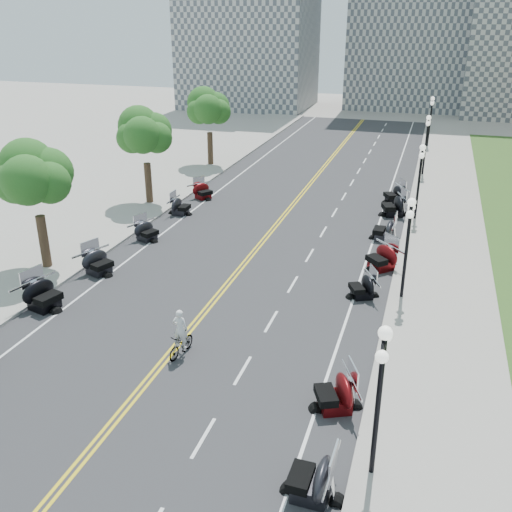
% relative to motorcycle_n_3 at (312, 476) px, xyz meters
% --- Properties ---
extents(ground, '(160.00, 160.00, 0.00)m').
position_rel_motorcycle_n_3_xyz_m(ground, '(-7.05, 9.31, -0.71)').
color(ground, gray).
extents(road, '(16.00, 90.00, 0.01)m').
position_rel_motorcycle_n_3_xyz_m(road, '(-7.05, 19.31, -0.71)').
color(road, '#333335').
rests_on(road, ground).
extents(centerline_yellow_a, '(0.12, 90.00, 0.00)m').
position_rel_motorcycle_n_3_xyz_m(centerline_yellow_a, '(-7.17, 19.31, -0.70)').
color(centerline_yellow_a, yellow).
rests_on(centerline_yellow_a, road).
extents(centerline_yellow_b, '(0.12, 90.00, 0.00)m').
position_rel_motorcycle_n_3_xyz_m(centerline_yellow_b, '(-6.93, 19.31, -0.70)').
color(centerline_yellow_b, yellow).
rests_on(centerline_yellow_b, road).
extents(edge_line_north, '(0.12, 90.00, 0.00)m').
position_rel_motorcycle_n_3_xyz_m(edge_line_north, '(-0.65, 19.31, -0.70)').
color(edge_line_north, white).
rests_on(edge_line_north, road).
extents(edge_line_south, '(0.12, 90.00, 0.00)m').
position_rel_motorcycle_n_3_xyz_m(edge_line_south, '(-13.45, 19.31, -0.70)').
color(edge_line_south, white).
rests_on(edge_line_south, road).
extents(lane_dash_4, '(0.12, 2.00, 0.00)m').
position_rel_motorcycle_n_3_xyz_m(lane_dash_4, '(-3.85, 1.31, -0.70)').
color(lane_dash_4, white).
rests_on(lane_dash_4, road).
extents(lane_dash_5, '(0.12, 2.00, 0.00)m').
position_rel_motorcycle_n_3_xyz_m(lane_dash_5, '(-3.85, 5.31, -0.70)').
color(lane_dash_5, white).
rests_on(lane_dash_5, road).
extents(lane_dash_6, '(0.12, 2.00, 0.00)m').
position_rel_motorcycle_n_3_xyz_m(lane_dash_6, '(-3.85, 9.31, -0.70)').
color(lane_dash_6, white).
rests_on(lane_dash_6, road).
extents(lane_dash_7, '(0.12, 2.00, 0.00)m').
position_rel_motorcycle_n_3_xyz_m(lane_dash_7, '(-3.85, 13.31, -0.70)').
color(lane_dash_7, white).
rests_on(lane_dash_7, road).
extents(lane_dash_8, '(0.12, 2.00, 0.00)m').
position_rel_motorcycle_n_3_xyz_m(lane_dash_8, '(-3.85, 17.31, -0.70)').
color(lane_dash_8, white).
rests_on(lane_dash_8, road).
extents(lane_dash_9, '(0.12, 2.00, 0.00)m').
position_rel_motorcycle_n_3_xyz_m(lane_dash_9, '(-3.85, 21.31, -0.70)').
color(lane_dash_9, white).
rests_on(lane_dash_9, road).
extents(lane_dash_10, '(0.12, 2.00, 0.00)m').
position_rel_motorcycle_n_3_xyz_m(lane_dash_10, '(-3.85, 25.31, -0.70)').
color(lane_dash_10, white).
rests_on(lane_dash_10, road).
extents(lane_dash_11, '(0.12, 2.00, 0.00)m').
position_rel_motorcycle_n_3_xyz_m(lane_dash_11, '(-3.85, 29.31, -0.70)').
color(lane_dash_11, white).
rests_on(lane_dash_11, road).
extents(lane_dash_12, '(0.12, 2.00, 0.00)m').
position_rel_motorcycle_n_3_xyz_m(lane_dash_12, '(-3.85, 33.31, -0.70)').
color(lane_dash_12, white).
rests_on(lane_dash_12, road).
extents(lane_dash_13, '(0.12, 2.00, 0.00)m').
position_rel_motorcycle_n_3_xyz_m(lane_dash_13, '(-3.85, 37.31, -0.70)').
color(lane_dash_13, white).
rests_on(lane_dash_13, road).
extents(lane_dash_14, '(0.12, 2.00, 0.00)m').
position_rel_motorcycle_n_3_xyz_m(lane_dash_14, '(-3.85, 41.31, -0.70)').
color(lane_dash_14, white).
rests_on(lane_dash_14, road).
extents(lane_dash_15, '(0.12, 2.00, 0.00)m').
position_rel_motorcycle_n_3_xyz_m(lane_dash_15, '(-3.85, 45.31, -0.70)').
color(lane_dash_15, white).
rests_on(lane_dash_15, road).
extents(lane_dash_16, '(0.12, 2.00, 0.00)m').
position_rel_motorcycle_n_3_xyz_m(lane_dash_16, '(-3.85, 49.31, -0.70)').
color(lane_dash_16, white).
rests_on(lane_dash_16, road).
extents(lane_dash_17, '(0.12, 2.00, 0.00)m').
position_rel_motorcycle_n_3_xyz_m(lane_dash_17, '(-3.85, 53.31, -0.70)').
color(lane_dash_17, white).
rests_on(lane_dash_17, road).
extents(lane_dash_18, '(0.12, 2.00, 0.00)m').
position_rel_motorcycle_n_3_xyz_m(lane_dash_18, '(-3.85, 57.31, -0.70)').
color(lane_dash_18, white).
rests_on(lane_dash_18, road).
extents(lane_dash_19, '(0.12, 2.00, 0.00)m').
position_rel_motorcycle_n_3_xyz_m(lane_dash_19, '(-3.85, 61.31, -0.70)').
color(lane_dash_19, white).
rests_on(lane_dash_19, road).
extents(sidewalk_north, '(5.00, 90.00, 0.15)m').
position_rel_motorcycle_n_3_xyz_m(sidewalk_north, '(3.45, 19.31, -0.64)').
color(sidewalk_north, '#9E9991').
rests_on(sidewalk_north, ground).
extents(sidewalk_south, '(5.00, 90.00, 0.15)m').
position_rel_motorcycle_n_3_xyz_m(sidewalk_south, '(-17.55, 19.31, -0.64)').
color(sidewalk_south, '#9E9991').
rests_on(sidewalk_south, ground).
extents(distant_block_a, '(18.00, 14.00, 26.00)m').
position_rel_motorcycle_n_3_xyz_m(distant_block_a, '(-25.05, 71.31, 12.29)').
color(distant_block_a, gray).
rests_on(distant_block_a, ground).
extents(street_lamp_1, '(0.50, 1.20, 4.90)m').
position_rel_motorcycle_n_3_xyz_m(street_lamp_1, '(1.55, 1.31, 1.89)').
color(street_lamp_1, black).
rests_on(street_lamp_1, sidewalk_north).
extents(street_lamp_2, '(0.50, 1.20, 4.90)m').
position_rel_motorcycle_n_3_xyz_m(street_lamp_2, '(1.55, 13.31, 1.89)').
color(street_lamp_2, black).
rests_on(street_lamp_2, sidewalk_north).
extents(street_lamp_3, '(0.50, 1.20, 4.90)m').
position_rel_motorcycle_n_3_xyz_m(street_lamp_3, '(1.55, 25.31, 1.89)').
color(street_lamp_3, black).
rests_on(street_lamp_3, sidewalk_north).
extents(street_lamp_4, '(0.50, 1.20, 4.90)m').
position_rel_motorcycle_n_3_xyz_m(street_lamp_4, '(1.55, 37.31, 1.89)').
color(street_lamp_4, black).
rests_on(street_lamp_4, sidewalk_north).
extents(street_lamp_5, '(0.50, 1.20, 4.90)m').
position_rel_motorcycle_n_3_xyz_m(street_lamp_5, '(1.55, 49.31, 1.89)').
color(street_lamp_5, black).
rests_on(street_lamp_5, sidewalk_north).
extents(tree_2, '(4.80, 4.80, 9.20)m').
position_rel_motorcycle_n_3_xyz_m(tree_2, '(-17.05, 11.31, 4.04)').
color(tree_2, '#235619').
rests_on(tree_2, sidewalk_south).
extents(tree_3, '(4.80, 4.80, 9.20)m').
position_rel_motorcycle_n_3_xyz_m(tree_3, '(-17.05, 23.31, 4.04)').
color(tree_3, '#235619').
rests_on(tree_3, sidewalk_south).
extents(tree_4, '(4.80, 4.80, 9.20)m').
position_rel_motorcycle_n_3_xyz_m(tree_4, '(-17.05, 35.31, 4.04)').
color(tree_4, '#235619').
rests_on(tree_4, sidewalk_south).
extents(motorcycle_n_3, '(2.08, 2.08, 1.42)m').
position_rel_motorcycle_n_3_xyz_m(motorcycle_n_3, '(0.00, 0.00, 0.00)').
color(motorcycle_n_3, black).
rests_on(motorcycle_n_3, road).
extents(motorcycle_n_4, '(2.70, 2.70, 1.42)m').
position_rel_motorcycle_n_3_xyz_m(motorcycle_n_4, '(-0.06, 4.11, 0.00)').
color(motorcycle_n_4, '#590A0C').
rests_on(motorcycle_n_4, road).
extents(motorcycle_n_6, '(2.38, 2.38, 1.24)m').
position_rel_motorcycle_n_3_xyz_m(motorcycle_n_6, '(-0.31, 12.96, -0.09)').
color(motorcycle_n_6, black).
rests_on(motorcycle_n_6, road).
extents(motorcycle_n_7, '(3.00, 3.00, 1.49)m').
position_rel_motorcycle_n_3_xyz_m(motorcycle_n_7, '(0.23, 16.62, 0.03)').
color(motorcycle_n_7, '#590A0C').
rests_on(motorcycle_n_7, road).
extents(motorcycle_n_8, '(2.15, 2.15, 1.43)m').
position_rel_motorcycle_n_3_xyz_m(motorcycle_n_8, '(-0.06, 21.06, 0.01)').
color(motorcycle_n_8, black).
rests_on(motorcycle_n_8, road).
extents(motorcycle_n_9, '(2.85, 2.85, 1.56)m').
position_rel_motorcycle_n_3_xyz_m(motorcycle_n_9, '(0.07, 25.88, 0.07)').
color(motorcycle_n_9, black).
rests_on(motorcycle_n_9, road).
extents(motorcycle_n_10, '(2.73, 2.73, 1.41)m').
position_rel_motorcycle_n_3_xyz_m(motorcycle_n_10, '(-0.12, 28.86, -0.01)').
color(motorcycle_n_10, black).
rests_on(motorcycle_n_10, road).
extents(motorcycle_s_5, '(2.70, 2.70, 1.55)m').
position_rel_motorcycle_n_3_xyz_m(motorcycle_s_5, '(-14.33, 7.36, 0.06)').
color(motorcycle_s_5, black).
rests_on(motorcycle_s_5, road).
extents(motorcycle_s_6, '(2.61, 2.61, 1.41)m').
position_rel_motorcycle_n_3_xyz_m(motorcycle_s_6, '(-14.01, 11.55, -0.00)').
color(motorcycle_s_6, black).
rests_on(motorcycle_s_6, road).
extents(motorcycle_s_7, '(2.37, 2.37, 1.28)m').
position_rel_motorcycle_n_3_xyz_m(motorcycle_s_7, '(-13.85, 16.70, -0.07)').
color(motorcycle_s_7, black).
rests_on(motorcycle_s_7, road).
extents(motorcycle_s_8, '(1.84, 1.84, 1.29)m').
position_rel_motorcycle_n_3_xyz_m(motorcycle_s_8, '(-13.92, 21.79, -0.07)').
color(motorcycle_s_8, black).
rests_on(motorcycle_s_8, road).
extents(motorcycle_s_9, '(2.55, 2.55, 1.29)m').
position_rel_motorcycle_n_3_xyz_m(motorcycle_s_9, '(-13.83, 25.64, -0.07)').
color(motorcycle_s_9, '#590A0C').
rests_on(motorcycle_s_9, road).
extents(bicycle, '(0.73, 1.71, 0.99)m').
position_rel_motorcycle_n_3_xyz_m(bicycle, '(-6.56, 5.62, -0.21)').
color(bicycle, '#A51414').
rests_on(bicycle, road).
extents(cyclist_rider, '(0.62, 0.41, 1.71)m').
position_rel_motorcycle_n_3_xyz_m(cyclist_rider, '(-6.56, 5.62, 1.14)').
color(cyclist_rider, white).
rests_on(cyclist_rider, bicycle).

